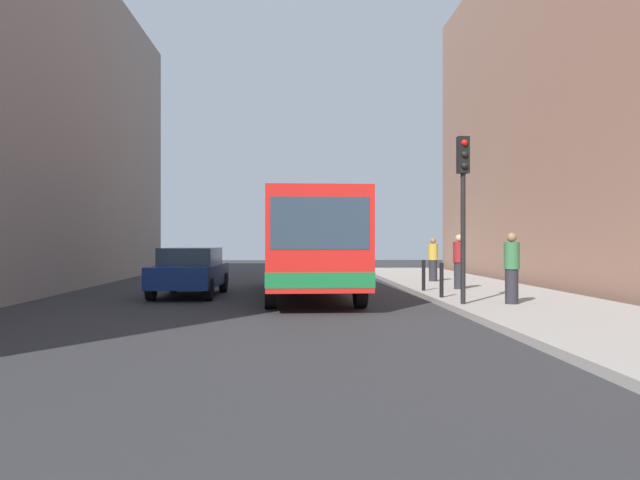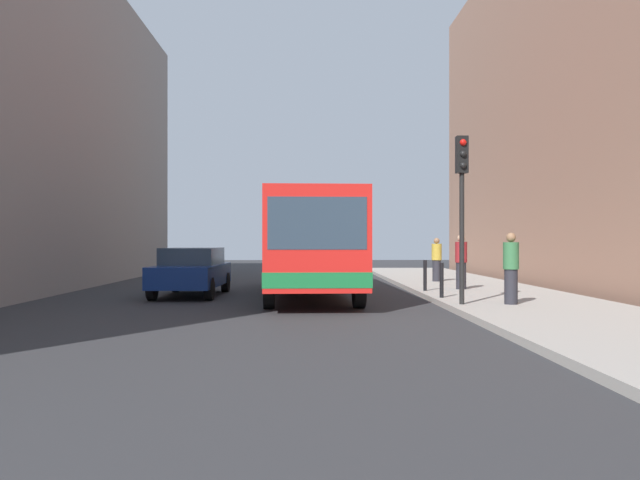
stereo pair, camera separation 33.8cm
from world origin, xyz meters
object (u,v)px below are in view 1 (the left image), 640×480
(traffic_light, at_px, (463,187))
(bollard_mid, at_px, (424,275))
(bus, at_px, (307,240))
(pedestrian_mid_sidewalk, at_px, (459,262))
(pedestrian_near_signal, at_px, (512,268))
(bollard_near, at_px, (442,280))
(pedestrian_far_sidewalk, at_px, (433,260))
(car_beside_bus, at_px, (190,270))

(traffic_light, bearing_deg, bollard_mid, 91.34)
(bus, relative_size, pedestrian_mid_sidewalk, 6.35)
(pedestrian_near_signal, relative_size, pedestrian_mid_sidewalk, 1.00)
(bollard_near, bearing_deg, pedestrian_mid_sidewalk, 67.24)
(pedestrian_near_signal, bearing_deg, bollard_near, 101.04)
(bus, distance_m, pedestrian_far_sidewalk, 6.59)
(car_beside_bus, distance_m, bollard_near, 7.66)
(pedestrian_near_signal, bearing_deg, traffic_light, 156.06)
(car_beside_bus, relative_size, bollard_near, 4.69)
(car_beside_bus, distance_m, bollard_mid, 7.22)
(pedestrian_far_sidewalk, bearing_deg, pedestrian_near_signal, 114.76)
(car_beside_bus, bearing_deg, bollard_near, 162.43)
(bus, xyz_separation_m, pedestrian_mid_sidewalk, (4.89, 0.32, -0.70))
(bollard_near, relative_size, pedestrian_mid_sidewalk, 0.54)
(pedestrian_mid_sidewalk, xyz_separation_m, pedestrian_far_sidewalk, (0.03, 3.99, -0.05))
(traffic_light, height_order, pedestrian_near_signal, traffic_light)
(pedestrian_far_sidewalk, bearing_deg, pedestrian_mid_sidewalk, 114.29)
(car_beside_bus, height_order, pedestrian_near_signal, pedestrian_near_signal)
(bollard_near, relative_size, pedestrian_near_signal, 0.54)
(pedestrian_near_signal, height_order, pedestrian_far_sidewalk, pedestrian_near_signal)
(traffic_light, height_order, pedestrian_far_sidewalk, traffic_light)
(car_beside_bus, xyz_separation_m, pedestrian_far_sidewalk, (8.52, 4.47, 0.19))
(bollard_mid, xyz_separation_m, pedestrian_near_signal, (1.30, -4.29, 0.40))
(pedestrian_near_signal, distance_m, pedestrian_mid_sidewalk, 4.91)
(bollard_near, bearing_deg, car_beside_bus, 160.51)
(traffic_light, relative_size, pedestrian_mid_sidewalk, 2.35)
(pedestrian_far_sidewalk, bearing_deg, car_beside_bus, 52.46)
(pedestrian_mid_sidewalk, bearing_deg, pedestrian_near_signal, 173.22)
(bus, relative_size, traffic_light, 2.71)
(pedestrian_near_signal, xyz_separation_m, pedestrian_far_sidewalk, (0.00, 8.90, -0.05))
(bus, bearing_deg, pedestrian_near_signal, 135.24)
(bollard_near, xyz_separation_m, pedestrian_mid_sidewalk, (1.27, 3.03, 0.40))
(bollard_near, relative_size, bollard_mid, 1.00)
(car_beside_bus, distance_m, traffic_light, 8.83)
(bus, height_order, pedestrian_mid_sidewalk, bus)
(bollard_mid, distance_m, pedestrian_mid_sidewalk, 1.47)
(pedestrian_near_signal, bearing_deg, bus, 113.28)
(bus, xyz_separation_m, traffic_light, (3.72, -4.58, 1.28))
(traffic_light, relative_size, pedestrian_far_sidewalk, 2.48)
(bollard_mid, bearing_deg, car_beside_bus, 178.93)
(traffic_light, xyz_separation_m, pedestrian_mid_sidewalk, (1.17, 4.90, -1.98))
(car_beside_bus, relative_size, traffic_light, 1.09)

